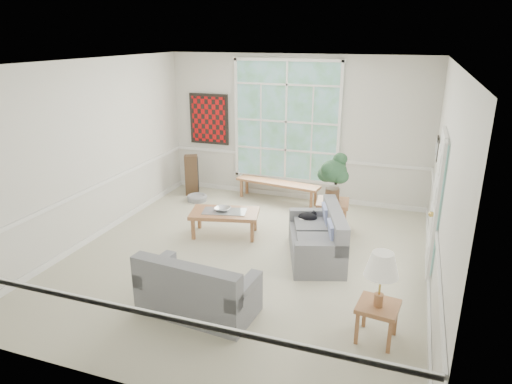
{
  "coord_description": "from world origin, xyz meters",
  "views": [
    {
      "loc": [
        2.29,
        -6.09,
        3.37
      ],
      "look_at": [
        0.1,
        0.2,
        1.05
      ],
      "focal_mm": 32.0,
      "sensor_mm": 36.0,
      "label": 1
    }
  ],
  "objects_px": {
    "end_table": "(332,216)",
    "side_table": "(377,322)",
    "loveseat_front": "(198,283)",
    "coffee_table": "(225,223)",
    "loveseat_right": "(316,234)"
  },
  "relations": [
    {
      "from": "end_table",
      "to": "side_table",
      "type": "distance_m",
      "value": 3.13
    },
    {
      "from": "loveseat_front",
      "to": "coffee_table",
      "type": "xyz_separation_m",
      "value": [
        -0.6,
        2.27,
        -0.17
      ]
    },
    {
      "from": "loveseat_right",
      "to": "end_table",
      "type": "xyz_separation_m",
      "value": [
        0.05,
        1.16,
        -0.12
      ]
    },
    {
      "from": "coffee_table",
      "to": "side_table",
      "type": "relative_size",
      "value": 2.54
    },
    {
      "from": "loveseat_front",
      "to": "end_table",
      "type": "distance_m",
      "value": 3.3
    },
    {
      "from": "end_table",
      "to": "side_table",
      "type": "relative_size",
      "value": 1.2
    },
    {
      "from": "loveseat_front",
      "to": "coffee_table",
      "type": "bearing_deg",
      "value": 109.94
    },
    {
      "from": "loveseat_right",
      "to": "loveseat_front",
      "type": "relative_size",
      "value": 1.02
    },
    {
      "from": "loveseat_right",
      "to": "side_table",
      "type": "height_order",
      "value": "loveseat_right"
    },
    {
      "from": "loveseat_front",
      "to": "end_table",
      "type": "height_order",
      "value": "loveseat_front"
    },
    {
      "from": "loveseat_front",
      "to": "side_table",
      "type": "bearing_deg",
      "value": 9.17
    },
    {
      "from": "coffee_table",
      "to": "end_table",
      "type": "xyz_separation_m",
      "value": [
        1.74,
        0.83,
        0.06
      ]
    },
    {
      "from": "loveseat_right",
      "to": "loveseat_front",
      "type": "bearing_deg",
      "value": -137.51
    },
    {
      "from": "loveseat_right",
      "to": "loveseat_front",
      "type": "xyz_separation_m",
      "value": [
        -1.09,
        -1.94,
        -0.01
      ]
    },
    {
      "from": "loveseat_right",
      "to": "side_table",
      "type": "relative_size",
      "value": 3.21
    }
  ]
}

